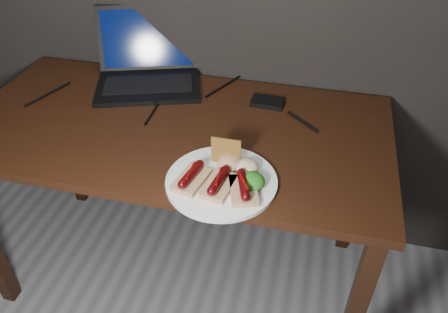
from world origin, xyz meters
The scene contains 12 objects.
desk centered at (0.00, 1.38, 0.66)m, with size 1.40×0.70×0.75m.
laptop centered at (-0.19, 1.64, 0.80)m, with size 0.46×0.43×0.25m.
hard_drive centered at (0.28, 1.58, 0.76)m, with size 0.11×0.07×0.02m, color black.
desk_cables centered at (-0.05, 1.52, 0.75)m, with size 1.01×0.42×0.01m.
plate centered at (0.22, 1.14, 0.76)m, with size 0.31×0.31×0.01m, color white.
bread_sausage_left centered at (0.14, 1.11, 0.78)m, with size 0.09×0.13×0.04m.
bread_sausage_center centered at (0.22, 1.10, 0.78)m, with size 0.09×0.12×0.04m.
bread_sausage_right centered at (0.29, 1.10, 0.78)m, with size 0.10×0.13×0.04m.
crispbread centered at (0.22, 1.21, 0.80)m, with size 0.09×0.01×0.09m, color #A2772C.
salad_greens centered at (0.31, 1.13, 0.78)m, with size 0.07×0.07×0.04m, color #1D5F13.
salsa_mound centered at (0.23, 1.19, 0.78)m, with size 0.07×0.07×0.04m, color #A02B10.
coleslaw_mound centered at (0.28, 1.19, 0.78)m, with size 0.06×0.06×0.04m, color beige.
Camera 1 is at (0.44, 0.26, 1.55)m, focal length 35.00 mm.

